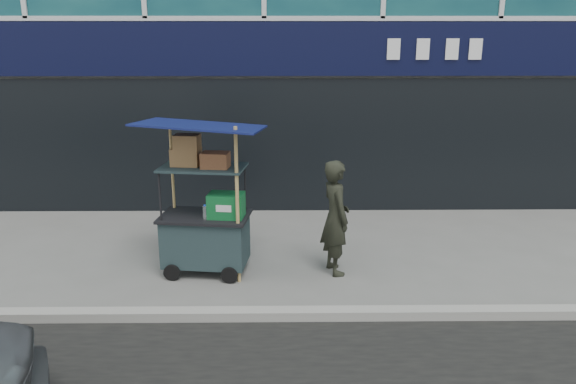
{
  "coord_description": "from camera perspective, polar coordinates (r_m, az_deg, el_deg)",
  "views": [
    {
      "loc": [
        0.28,
        -6.01,
        3.18
      ],
      "look_at": [
        0.37,
        1.2,
        1.12
      ],
      "focal_mm": 35.0,
      "sensor_mm": 36.0,
      "label": 1
    }
  ],
  "objects": [
    {
      "name": "curb",
      "position": [
        6.6,
        -3.14,
        -12.3
      ],
      "size": [
        80.0,
        0.18,
        0.12
      ],
      "primitive_type": "cube",
      "color": "gray",
      "rests_on": "ground"
    },
    {
      "name": "vendor_man",
      "position": [
        7.56,
        4.84,
        -2.59
      ],
      "size": [
        0.52,
        0.65,
        1.57
      ],
      "primitive_type": "imported",
      "rotation": [
        0.0,
        0.0,
        1.85
      ],
      "color": "black",
      "rests_on": "ground"
    },
    {
      "name": "vendor_cart",
      "position": [
        7.62,
        -8.32,
        -2.89
      ],
      "size": [
        1.68,
        1.29,
        2.12
      ],
      "rotation": [
        0.0,
        0.0,
        -0.12
      ],
      "color": "#1B2C2F",
      "rests_on": "ground"
    },
    {
      "name": "ground",
      "position": [
        6.8,
        -3.06,
        -11.95
      ],
      "size": [
        80.0,
        80.0,
        0.0
      ],
      "primitive_type": "plane",
      "color": "slate",
      "rests_on": "ground"
    }
  ]
}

